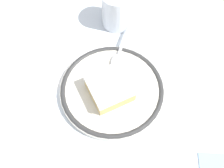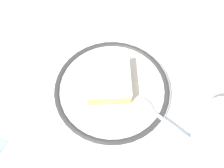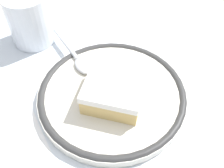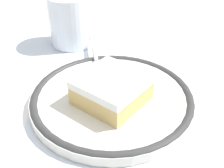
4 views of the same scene
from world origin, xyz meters
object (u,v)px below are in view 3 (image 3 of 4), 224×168
object	(u,v)px
spoon	(75,55)
cup	(30,21)
plate	(112,95)
cake_slice	(115,90)

from	to	relation	value
spoon	cup	world-z (taller)	cup
plate	cup	bearing A→B (deg)	123.42
spoon	cup	bearing A→B (deg)	129.90
plate	spoon	size ratio (longest dim) A/B	1.57
cup	cake_slice	bearing A→B (deg)	-57.70
plate	cake_slice	size ratio (longest dim) A/B	2.03
plate	cake_slice	world-z (taller)	cake_slice
plate	spoon	bearing A→B (deg)	116.61
cake_slice	cup	xyz separation A→B (m)	(-0.11, 0.18, 0.01)
spoon	cake_slice	bearing A→B (deg)	-64.96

